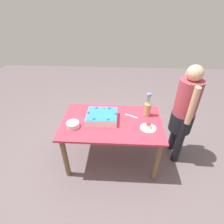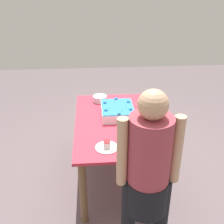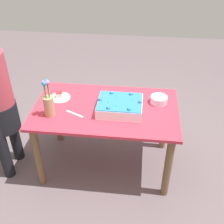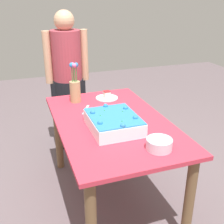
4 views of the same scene
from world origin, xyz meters
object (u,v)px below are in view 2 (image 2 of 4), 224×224
Objects in this scene: sheet_cake at (117,111)px; cake_knife at (132,134)px; flower_vase at (140,135)px; person_standing at (148,173)px; serving_plate_with_slice at (107,146)px; fruit_bowl at (100,99)px.

sheet_cake reaches higher than cake_knife.
sheet_cake is 2.10× the size of cake_knife.
cake_knife is 0.25m from flower_vase.
cake_knife is (-0.41, -0.10, -0.05)m from sheet_cake.
cake_knife is 0.13× the size of person_standing.
person_standing reaches higher than cake_knife.
serving_plate_with_slice is 0.33m from cake_knife.
sheet_cake is 1.15× the size of flower_vase.
flower_vase is 1.04m from fruit_bowl.
sheet_cake is at bearing 5.73° from person_standing.
sheet_cake is at bearing -154.22° from fruit_bowl.
serving_plate_with_slice is at bearing -24.51° from cake_knife.
fruit_bowl is 0.11× the size of person_standing.
sheet_cake is 0.42m from cake_knife.
flower_vase is at bearing -3.28° from person_standing.
sheet_cake is at bearing -139.28° from cake_knife.
flower_vase reaches higher than fruit_bowl.
person_standing reaches higher than flower_vase.
sheet_cake is at bearing 12.73° from flower_vase.
person_standing is at bearing 176.72° from flower_vase.
sheet_cake is 0.40m from fruit_bowl.
fruit_bowl is at bearing -133.62° from cake_knife.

